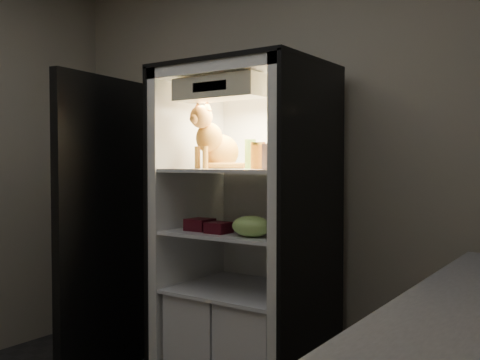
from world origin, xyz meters
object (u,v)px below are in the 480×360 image
at_px(salsa_jar, 258,156).
at_px(mayo_tub, 258,157).
at_px(soda_can_c, 273,223).
at_px(berry_box_right, 219,228).
at_px(refrigerator, 248,255).
at_px(condiment_jar, 245,223).
at_px(parmesan_shaker, 250,154).
at_px(pepper_jar, 296,151).
at_px(cream_carton, 272,157).
at_px(soda_can_b, 276,222).
at_px(soda_can_a, 279,220).
at_px(tabby_cat, 215,143).
at_px(grape_bag, 251,226).
at_px(berry_box_left, 200,225).

bearing_deg(salsa_jar, mayo_tub, 122.81).
distance_m(soda_can_c, berry_box_right, 0.30).
height_order(refrigerator, condiment_jar, refrigerator).
distance_m(parmesan_shaker, pepper_jar, 0.28).
xyz_separation_m(parmesan_shaker, cream_carton, (0.30, -0.24, -0.02)).
relative_size(parmesan_shaker, berry_box_right, 1.40).
bearing_deg(mayo_tub, soda_can_b, -31.73).
xyz_separation_m(soda_can_a, soda_can_b, (0.04, -0.10, 0.00)).
bearing_deg(tabby_cat, refrigerator, 36.34).
height_order(refrigerator, soda_can_a, refrigerator).
bearing_deg(refrigerator, salsa_jar, -34.84).
relative_size(parmesan_shaker, condiment_jar, 2.11).
xyz_separation_m(mayo_tub, condiment_jar, (-0.01, -0.12, -0.38)).
relative_size(cream_carton, soda_can_b, 1.06).
bearing_deg(grape_bag, pepper_jar, 69.44).
height_order(tabby_cat, mayo_tub, tabby_cat).
relative_size(parmesan_shaker, cream_carton, 1.28).
xyz_separation_m(soda_can_b, soda_can_c, (0.00, -0.03, -0.00)).
distance_m(pepper_jar, soda_can_b, 0.40).
xyz_separation_m(soda_can_b, grape_bag, (-0.03, -0.20, -0.01)).
bearing_deg(parmesan_shaker, soda_can_b, -13.13).
height_order(salsa_jar, pepper_jar, pepper_jar).
height_order(parmesan_shaker, condiment_jar, parmesan_shaker).
bearing_deg(soda_can_a, salsa_jar, -112.62).
height_order(cream_carton, berry_box_left, cream_carton).
height_order(cream_carton, grape_bag, cream_carton).
bearing_deg(cream_carton, condiment_jar, 146.54).
relative_size(salsa_jar, pepper_jar, 0.76).
bearing_deg(pepper_jar, soda_can_c, -125.78).
bearing_deg(soda_can_b, condiment_jar, -179.27).
height_order(tabby_cat, soda_can_c, tabby_cat).
relative_size(parmesan_shaker, grape_bag, 0.76).
bearing_deg(mayo_tub, condiment_jar, -92.39).
xyz_separation_m(salsa_jar, condiment_jar, (-0.10, 0.03, -0.38)).
bearing_deg(salsa_jar, pepper_jar, 32.16).
bearing_deg(tabby_cat, grape_bag, -17.70).
xyz_separation_m(salsa_jar, soda_can_c, (0.10, 0.00, -0.37)).
xyz_separation_m(soda_can_b, berry_box_left, (-0.41, -0.15, -0.03)).
bearing_deg(soda_can_b, grape_bag, -97.17).
bearing_deg(salsa_jar, condiment_jar, 163.66).
bearing_deg(berry_box_right, soda_can_b, 35.66).
distance_m(cream_carton, soda_can_b, 0.42).
height_order(salsa_jar, condiment_jar, salsa_jar).
height_order(condiment_jar, berry_box_right, condiment_jar).
xyz_separation_m(tabby_cat, soda_can_b, (0.39, 0.05, -0.43)).
relative_size(cream_carton, soda_can_c, 1.15).
bearing_deg(soda_can_a, pepper_jar, -12.07).
height_order(soda_can_a, berry_box_right, soda_can_a).
bearing_deg(cream_carton, soda_can_a, 114.00).
relative_size(refrigerator, soda_can_b, 15.34).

